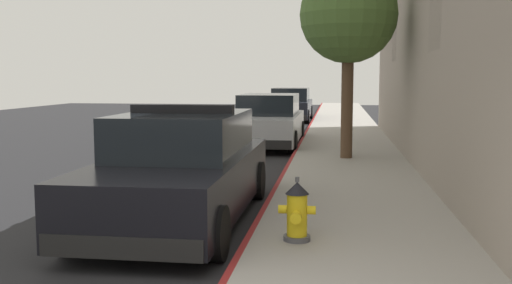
{
  "coord_description": "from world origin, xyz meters",
  "views": [
    {
      "loc": [
        0.99,
        -3.73,
        2.07
      ],
      "look_at": [
        -0.32,
        5.71,
        1.0
      ],
      "focal_mm": 40.56,
      "sensor_mm": 36.0,
      "label": 1
    }
  ],
  "objects_px": {
    "police_cruiser": "(182,170)",
    "street_tree": "(349,16)",
    "parked_car_dark_far": "(291,105)",
    "parked_car_silver_ahead": "(269,121)",
    "fire_hydrant": "(297,212)"
  },
  "relations": [
    {
      "from": "police_cruiser",
      "to": "fire_hydrant",
      "type": "relative_size",
      "value": 6.37
    },
    {
      "from": "parked_car_silver_ahead",
      "to": "street_tree",
      "type": "relative_size",
      "value": 1.07
    },
    {
      "from": "parked_car_dark_far",
      "to": "street_tree",
      "type": "bearing_deg",
      "value": -80.0
    },
    {
      "from": "police_cruiser",
      "to": "street_tree",
      "type": "distance_m",
      "value": 6.97
    },
    {
      "from": "street_tree",
      "to": "parked_car_dark_far",
      "type": "bearing_deg",
      "value": 100.0
    },
    {
      "from": "parked_car_silver_ahead",
      "to": "parked_car_dark_far",
      "type": "relative_size",
      "value": 1.0
    },
    {
      "from": "police_cruiser",
      "to": "parked_car_dark_far",
      "type": "height_order",
      "value": "police_cruiser"
    },
    {
      "from": "parked_car_silver_ahead",
      "to": "street_tree",
      "type": "distance_m",
      "value": 4.91
    },
    {
      "from": "police_cruiser",
      "to": "parked_car_silver_ahead",
      "type": "relative_size",
      "value": 1.0
    },
    {
      "from": "parked_car_dark_far",
      "to": "street_tree",
      "type": "distance_m",
      "value": 14.05
    },
    {
      "from": "fire_hydrant",
      "to": "police_cruiser",
      "type": "bearing_deg",
      "value": 142.92
    },
    {
      "from": "parked_car_silver_ahead",
      "to": "fire_hydrant",
      "type": "distance_m",
      "value": 10.73
    },
    {
      "from": "parked_car_dark_far",
      "to": "fire_hydrant",
      "type": "xyz_separation_m",
      "value": [
        1.7,
        -20.8,
        -0.24
      ]
    },
    {
      "from": "fire_hydrant",
      "to": "street_tree",
      "type": "distance_m",
      "value": 7.86
    },
    {
      "from": "parked_car_silver_ahead",
      "to": "police_cruiser",
      "type": "bearing_deg",
      "value": -91.09
    }
  ]
}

